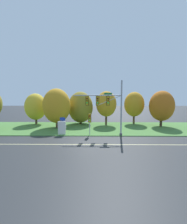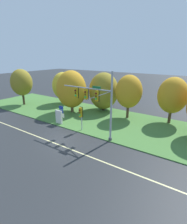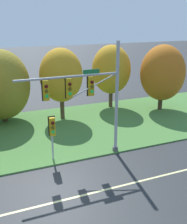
{
  "view_description": "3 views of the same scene",
  "coord_description": "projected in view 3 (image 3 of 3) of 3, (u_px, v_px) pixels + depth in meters",
  "views": [
    {
      "loc": [
        1.23,
        -18.14,
        5.46
      ],
      "look_at": [
        0.96,
        4.62,
        3.24
      ],
      "focal_mm": 24.0,
      "sensor_mm": 36.0,
      "label": 1
    },
    {
      "loc": [
        13.44,
        -13.08,
        9.32
      ],
      "look_at": [
        1.75,
        3.98,
        2.57
      ],
      "focal_mm": 28.0,
      "sensor_mm": 36.0,
      "label": 2
    },
    {
      "loc": [
        -3.56,
        -13.41,
        9.23
      ],
      "look_at": [
        3.35,
        3.2,
        3.1
      ],
      "focal_mm": 45.0,
      "sensor_mm": 36.0,
      "label": 3
    }
  ],
  "objects": [
    {
      "name": "pedestrian_signal_near_kerb",
      "position": [
        52.0,
        129.0,
        18.09
      ],
      "size": [
        0.46,
        0.55,
        3.1
      ],
      "color": "#9EA0A5",
      "rests_on": "grass_verge"
    },
    {
      "name": "ground_plane",
      "position": [
        61.0,
        187.0,
        15.99
      ],
      "size": [
        160.0,
        160.0,
        0.0
      ],
      "primitive_type": "plane",
      "color": "#282B2D"
    },
    {
      "name": "tree_furthest_back",
      "position": [
        162.0,
        73.0,
        28.03
      ],
      "size": [
        4.46,
        4.46,
        6.58
      ],
      "color": "#423021",
      "rests_on": "grass_verge"
    },
    {
      "name": "traffic_signal_mast",
      "position": [
        89.0,
        94.0,
        17.99
      ],
      "size": [
        6.86,
        0.49,
        7.71
      ],
      "color": "#9EA0A5",
      "rests_on": "grass_verge"
    },
    {
      "name": "grass_verge",
      "position": [
        33.0,
        134.0,
        23.19
      ],
      "size": [
        48.0,
        11.5,
        0.1
      ],
      "primitive_type": "cube",
      "color": "#477A38",
      "rests_on": "ground"
    },
    {
      "name": "tree_mid_verge",
      "position": [
        1.0,
        85.0,
        24.87
      ],
      "size": [
        5.02,
        5.02,
        6.52
      ],
      "color": "#423021",
      "rests_on": "grass_verge"
    },
    {
      "name": "tree_tall_centre",
      "position": [
        61.0,
        75.0,
        25.37
      ],
      "size": [
        3.92,
        3.92,
        6.55
      ],
      "color": "#4C3823",
      "rests_on": "grass_verge"
    },
    {
      "name": "lane_stripe",
      "position": [
        67.0,
        199.0,
        14.94
      ],
      "size": [
        36.0,
        0.16,
        0.01
      ],
      "primitive_type": "cube",
      "color": "beige",
      "rests_on": "ground"
    },
    {
      "name": "tree_right_far",
      "position": [
        111.0,
        70.0,
        28.83
      ],
      "size": [
        4.0,
        4.0,
        6.47
      ],
      "color": "#4C3823",
      "rests_on": "grass_verge"
    }
  ]
}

